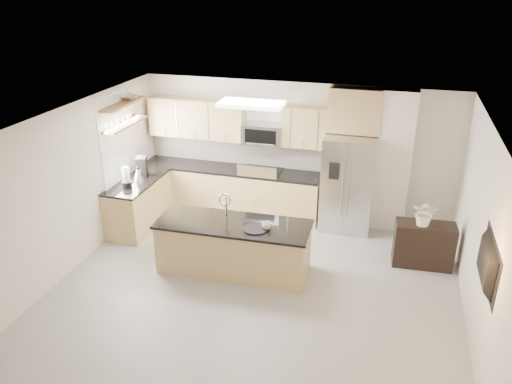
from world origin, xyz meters
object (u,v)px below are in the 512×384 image
(range, at_px, (261,193))
(refrigerator, at_px, (348,183))
(blender, at_px, (126,179))
(television, at_px, (482,263))
(island, at_px, (234,246))
(cup, at_px, (266,226))
(platter, at_px, (255,229))
(credenza, at_px, (424,245))
(coffee_maker, at_px, (142,167))
(kettle, at_px, (138,175))
(microwave, at_px, (263,134))
(flower_vase, at_px, (426,207))
(bowl, at_px, (129,97))

(range, xyz_separation_m, refrigerator, (1.66, -0.05, 0.42))
(blender, bearing_deg, refrigerator, 19.93)
(blender, bearing_deg, television, -17.12)
(refrigerator, bearing_deg, island, -127.87)
(cup, relative_size, platter, 0.38)
(cup, bearing_deg, credenza, 23.39)
(island, height_order, blender, blender)
(island, bearing_deg, range, 91.24)
(refrigerator, distance_m, coffee_maker, 3.83)
(blender, distance_m, coffee_maker, 0.60)
(refrigerator, height_order, kettle, refrigerator)
(refrigerator, height_order, cup, refrigerator)
(island, height_order, kettle, island)
(kettle, bearing_deg, range, 28.18)
(range, bearing_deg, television, -41.64)
(platter, bearing_deg, blender, 163.83)
(television, bearing_deg, refrigerator, 31.04)
(microwave, bearing_deg, kettle, -149.16)
(credenza, xyz_separation_m, television, (0.48, -2.06, 0.97))
(credenza, distance_m, coffee_maker, 5.18)
(cup, height_order, flower_vase, flower_vase)
(credenza, bearing_deg, platter, -160.48)
(blender, relative_size, television, 0.36)
(refrigerator, bearing_deg, platter, -118.81)
(blender, xyz_separation_m, television, (5.58, -1.72, 0.26))
(refrigerator, relative_size, cup, 12.66)
(bowl, bearing_deg, blender, -75.19)
(coffee_maker, distance_m, bowl, 1.31)
(platter, xyz_separation_m, flower_vase, (2.48, 1.03, 0.23))
(coffee_maker, relative_size, flower_vase, 0.56)
(kettle, bearing_deg, platter, -22.81)
(island, distance_m, blender, 2.37)
(credenza, bearing_deg, bowl, 172.71)
(cup, distance_m, television, 3.07)
(kettle, bearing_deg, blender, -99.00)
(bowl, bearing_deg, microwave, 20.97)
(blender, xyz_separation_m, bowl, (-0.18, 0.66, 1.30))
(microwave, height_order, television, microwave)
(range, xyz_separation_m, microwave, (0.00, 0.12, 1.16))
(microwave, distance_m, cup, 2.42)
(range, height_order, refrigerator, refrigerator)
(coffee_maker, bearing_deg, range, 20.83)
(credenza, bearing_deg, television, -80.71)
(microwave, bearing_deg, flower_vase, -22.59)
(microwave, height_order, credenza, microwave)
(microwave, distance_m, coffee_maker, 2.35)
(platter, relative_size, bowl, 0.90)
(flower_vase, bearing_deg, cup, -157.39)
(island, xyz_separation_m, coffee_maker, (-2.21, 1.24, 0.67))
(microwave, bearing_deg, coffee_maker, -156.26)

